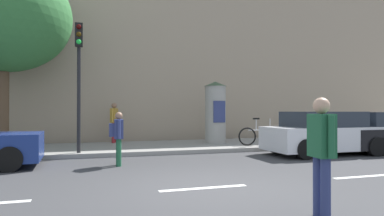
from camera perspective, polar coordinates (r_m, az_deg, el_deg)
ground_plane at (r=6.82m, az=2.01°, el=-13.40°), size 80.00×80.00×0.00m
sidewalk_curb at (r=13.53m, az=-7.91°, el=-6.60°), size 36.00×4.00×0.15m
lane_markings at (r=6.82m, az=2.01°, el=-13.37°), size 25.80×0.16×0.01m
building_backdrop at (r=18.66m, az=-10.43°, el=9.17°), size 36.00×5.00×9.29m
traffic_light at (r=11.60m, az=-18.58°, el=6.77°), size 0.24×0.45×4.20m
poster_column at (r=14.46m, az=3.98°, el=-0.63°), size 0.97×0.97×2.62m
street_tree at (r=14.44m, az=-29.29°, el=13.36°), size 4.79×4.79×6.87m
pedestrian_near_pole at (r=9.59m, az=-12.43°, el=-4.27°), size 0.40×0.65×1.49m
pedestrian_in_dark_shirt at (r=5.17m, az=21.05°, el=-6.28°), size 0.28×0.56×1.72m
pedestrian_with_bag at (r=14.84m, az=-13.03°, el=-1.87°), size 0.38×0.56×1.71m
bicycle_leaning at (r=13.61m, az=11.41°, el=-4.60°), size 1.76×0.30×1.09m
parked_car_silver at (r=12.69m, az=21.84°, el=-4.05°), size 4.49×1.93×1.49m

